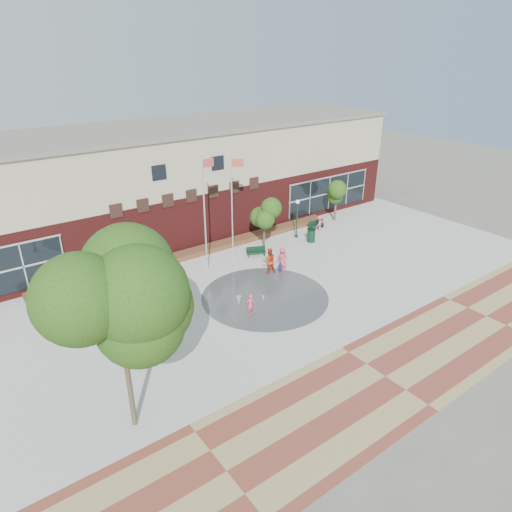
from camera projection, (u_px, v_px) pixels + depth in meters
ground at (294, 316)px, 28.02m from camera, size 120.00×120.00×0.00m
plaza_concrete at (256, 291)px, 30.94m from camera, size 46.00×18.00×0.01m
paver_band at (385, 377)px, 22.89m from camera, size 46.00×6.00×0.01m
splash_pad at (265, 297)px, 30.21m from camera, size 8.40×8.40×0.01m
library_building at (163, 181)px, 38.87m from camera, size 44.40×10.40×9.20m
flower_bed at (200, 254)px, 36.51m from camera, size 26.00×1.20×0.40m
flagpole_left at (205, 208)px, 31.75m from camera, size 1.02×0.17×8.72m
flagpole_right at (233, 202)px, 33.86m from camera, size 0.94×0.47×8.23m
lamp_left at (92, 305)px, 25.13m from camera, size 0.36×0.36×3.44m
lamp_right at (297, 214)px, 38.77m from camera, size 0.36×0.36×3.39m
bench_left at (161, 286)px, 30.86m from camera, size 2.06×1.20×1.00m
bench_mid at (256, 253)px, 35.93m from camera, size 1.58×1.03×0.77m
bench_right at (316, 226)px, 41.36m from camera, size 1.57×0.59×0.77m
trash_can at (311, 235)px, 38.46m from camera, size 0.72×0.72×1.18m
tree_big_left at (118, 307)px, 17.53m from camera, size 5.24×5.24×8.38m
tree_mid at (264, 213)px, 35.85m from camera, size 2.55×2.55×4.31m
tree_small_right at (337, 191)px, 42.24m from camera, size 2.32×2.32×3.96m
water_jet_a at (239, 306)px, 29.13m from camera, size 0.34×0.34×0.66m
water_jet_b at (263, 302)px, 29.60m from camera, size 0.18×0.18×0.41m
child_splash at (250, 304)px, 27.97m from camera, size 0.51×0.34×1.37m
adult_red at (269, 261)px, 32.99m from camera, size 1.10×0.95×1.95m
adult_pink at (282, 258)px, 33.73m from camera, size 0.93×0.74×1.66m
child_blue at (281, 267)px, 33.21m from camera, size 0.55×0.34×0.87m
person_bench at (319, 223)px, 40.73m from camera, size 1.06×0.85×1.43m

